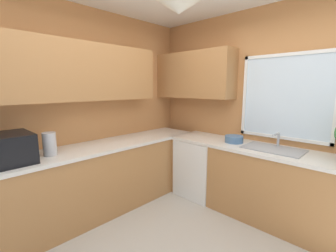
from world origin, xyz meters
TOP-DOWN VIEW (x-y plane):
  - room_shell at (-0.76, 0.50)m, footprint 3.55×3.55m
  - counter_run_left at (-1.40, 0.00)m, footprint 0.65×3.16m
  - counter_run_back at (0.21, 1.40)m, footprint 2.64×0.65m
  - dishwasher at (-0.74, 1.37)m, footprint 0.60×0.60m
  - microwave at (-1.40, -0.87)m, footprint 0.48×0.36m
  - kettle at (-1.38, -0.52)m, footprint 0.14×0.14m
  - sink_assembly at (0.27, 1.41)m, footprint 0.66×0.40m
  - bowl at (-0.24, 1.40)m, footprint 0.24×0.24m

SIDE VIEW (x-z plane):
  - dishwasher at x=-0.74m, z-range 0.00..0.84m
  - counter_run_left at x=-1.40m, z-range 0.00..0.89m
  - counter_run_back at x=0.21m, z-range 0.00..0.89m
  - sink_assembly at x=0.27m, z-range 0.80..0.99m
  - bowl at x=-0.24m, z-range 0.89..0.98m
  - kettle at x=-1.38m, z-range 0.89..1.14m
  - microwave at x=-1.40m, z-range 0.89..1.18m
  - room_shell at x=-0.76m, z-range 0.49..3.19m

